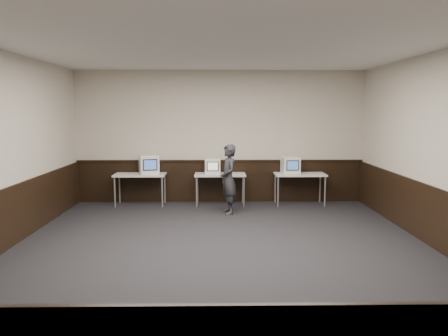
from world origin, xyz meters
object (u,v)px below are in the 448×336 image
object	(u,v)px
emac_left	(149,165)
person	(229,179)
desk_left	(140,177)
desk_right	(300,176)
desk_center	(220,177)
emac_center	(212,166)
emac_right	(290,165)

from	to	relation	value
emac_left	person	xyz separation A→B (m)	(1.86, -0.91, -0.21)
desk_left	emac_left	distance (m)	0.36
desk_right	emac_left	distance (m)	3.60
desk_center	person	world-z (taller)	person
emac_center	emac_right	bearing A→B (deg)	-3.90
desk_left	desk_center	size ratio (longest dim) A/B	1.00
desk_left	emac_center	bearing A→B (deg)	0.46
person	emac_left	bearing A→B (deg)	-130.14
desk_left	person	xyz separation A→B (m)	(2.08, -0.90, 0.08)
desk_left	person	bearing A→B (deg)	-23.45
desk_center	emac_center	world-z (taller)	emac_center
desk_left	emac_center	world-z (taller)	emac_center
desk_center	desk_right	xyz separation A→B (m)	(1.90, 0.00, 0.00)
desk_center	desk_right	size ratio (longest dim) A/B	1.00
emac_left	emac_right	world-z (taller)	emac_left
desk_right	person	bearing A→B (deg)	-152.45
desk_left	emac_center	xyz separation A→B (m)	(1.71, 0.01, 0.25)
emac_left	desk_right	bearing A→B (deg)	-15.82
desk_right	desk_center	bearing A→B (deg)	180.00
desk_right	emac_left	size ratio (longest dim) A/B	2.13
emac_left	emac_right	distance (m)	3.35
desk_center	emac_left	bearing A→B (deg)	179.78
desk_left	emac_right	bearing A→B (deg)	0.27
emac_left	desk_center	bearing A→B (deg)	-15.94
desk_left	desk_center	xyz separation A→B (m)	(1.90, 0.00, 0.00)
emac_right	emac_left	bearing A→B (deg)	174.79
desk_left	desk_center	world-z (taller)	same
emac_center	desk_center	bearing A→B (deg)	-8.24
desk_left	emac_left	world-z (taller)	emac_left
emac_right	person	world-z (taller)	person
emac_right	person	xyz separation A→B (m)	(-1.50, -0.92, -0.19)
desk_center	emac_center	distance (m)	0.31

